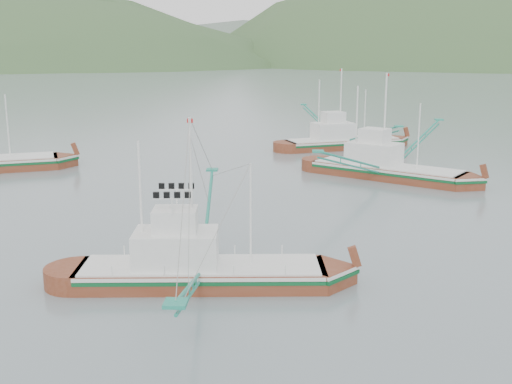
{
  "coord_description": "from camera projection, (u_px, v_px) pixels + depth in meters",
  "views": [
    {
      "loc": [
        2.26,
        -35.88,
        12.89
      ],
      "look_at": [
        0.0,
        6.0,
        3.2
      ],
      "focal_mm": 45.0,
      "sensor_mm": 36.0,
      "label": 1
    }
  ],
  "objects": [
    {
      "name": "bg_boat_far",
      "position": [
        343.0,
        132.0,
        80.69
      ],
      "size": [
        15.08,
        25.53,
        10.75
      ],
      "rotation": [
        0.0,
        0.0,
        0.37
      ],
      "color": "maroon",
      "rests_on": "ground"
    },
    {
      "name": "bg_boat_right",
      "position": [
        387.0,
        155.0,
        62.67
      ],
      "size": [
        18.95,
        24.79,
        11.03
      ],
      "rotation": [
        0.0,
        0.0,
        -0.57
      ],
      "color": "maroon",
      "rests_on": "ground"
    },
    {
      "name": "ground",
      "position": [
        251.0,
        267.0,
        37.92
      ],
      "size": [
        1200.0,
        1200.0,
        0.0
      ],
      "primitive_type": "plane",
      "color": "slate",
      "rests_on": "ground"
    },
    {
      "name": "ridge_distant",
      "position": [
        322.0,
        59.0,
        581.19
      ],
      "size": [
        960.0,
        400.0,
        240.0
      ],
      "primitive_type": "ellipsoid",
      "color": "slate",
      "rests_on": "ground"
    },
    {
      "name": "main_boat",
      "position": [
        197.0,
        260.0,
        34.88
      ],
      "size": [
        13.72,
        24.45,
        9.9
      ],
      "rotation": [
        0.0,
        0.0,
        0.07
      ],
      "color": "maroon",
      "rests_on": "ground"
    }
  ]
}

